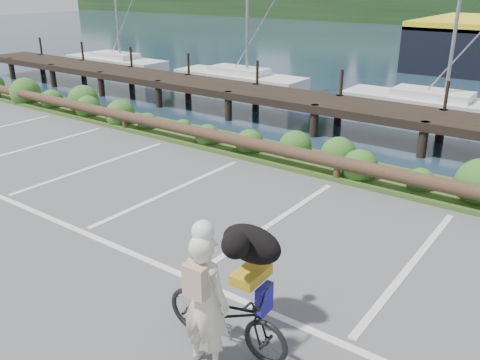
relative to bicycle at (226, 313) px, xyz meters
name	(u,v)px	position (x,y,z in m)	size (l,w,h in m)	color
ground	(206,267)	(-1.37, 1.25, -0.46)	(72.00, 72.00, 0.00)	#505052
vegetation_strip	(350,170)	(-1.37, 6.55, -0.41)	(34.00, 1.60, 0.10)	#3D5B21
log_rail	(336,181)	(-1.37, 5.85, -0.46)	(32.00, 0.30, 0.60)	#443021
bicycle	(226,313)	(0.00, 0.00, 0.00)	(0.61, 1.74, 0.91)	black
cyclist	(205,301)	(0.02, -0.41, 0.41)	(0.63, 0.41, 1.73)	beige
dog	(251,244)	(-0.02, 0.56, 0.70)	(0.85, 0.42, 0.49)	black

